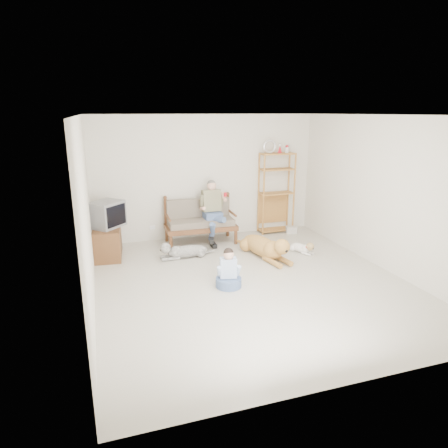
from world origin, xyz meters
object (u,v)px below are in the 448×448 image
object	(u,v)px
loveseat	(200,220)
tv_stand	(107,242)
golden_retriever	(266,247)
etagere	(276,192)

from	to	relation	value
loveseat	tv_stand	world-z (taller)	loveseat
golden_retriever	etagere	bearing A→B (deg)	48.16
etagere	tv_stand	xyz separation A→B (m)	(-3.84, -0.57, -0.65)
loveseat	etagere	xyz separation A→B (m)	(1.89, 0.20, 0.46)
loveseat	etagere	distance (m)	1.95
loveseat	etagere	world-z (taller)	etagere
etagere	golden_retriever	size ratio (longest dim) A/B	1.30
tv_stand	golden_retriever	xyz separation A→B (m)	(2.93, -0.97, -0.09)
etagere	loveseat	bearing A→B (deg)	-174.02
etagere	tv_stand	distance (m)	3.94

